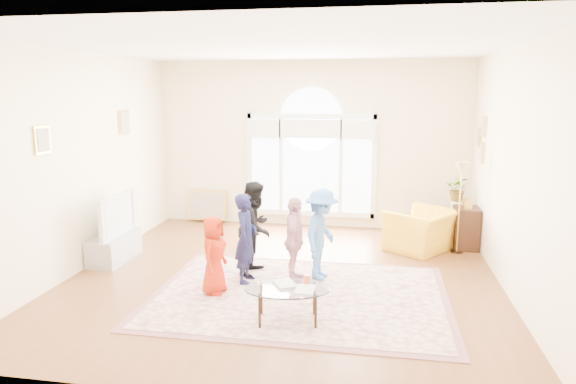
% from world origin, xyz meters
% --- Properties ---
extents(ground, '(6.00, 6.00, 0.00)m').
position_xyz_m(ground, '(0.00, 0.00, 0.00)').
color(ground, brown).
rests_on(ground, ground).
extents(room_shell, '(6.00, 6.00, 6.00)m').
position_xyz_m(room_shell, '(0.01, 2.83, 1.57)').
color(room_shell, beige).
rests_on(room_shell, ground).
extents(area_rug, '(3.60, 2.60, 0.02)m').
position_xyz_m(area_rug, '(0.33, -0.63, 0.01)').
color(area_rug, beige).
rests_on(area_rug, ground).
extents(rug_border, '(3.80, 2.80, 0.01)m').
position_xyz_m(rug_border, '(0.33, -0.63, 0.01)').
color(rug_border, '#845352').
rests_on(rug_border, ground).
extents(tv_console, '(0.45, 1.00, 0.42)m').
position_xyz_m(tv_console, '(-2.75, 0.30, 0.21)').
color(tv_console, '#9CA0A4').
rests_on(tv_console, ground).
extents(television, '(0.17, 1.12, 0.65)m').
position_xyz_m(television, '(-2.74, 0.30, 0.74)').
color(television, black).
rests_on(television, tv_console).
extents(coffee_table, '(1.07, 0.78, 0.54)m').
position_xyz_m(coffee_table, '(0.32, -1.41, 0.40)').
color(coffee_table, silver).
rests_on(coffee_table, ground).
extents(armchair, '(1.36, 1.39, 0.68)m').
position_xyz_m(armchair, '(2.04, 1.67, 0.34)').
color(armchair, yellow).
rests_on(armchair, ground).
extents(side_cabinet, '(0.40, 0.50, 0.70)m').
position_xyz_m(side_cabinet, '(2.78, 1.93, 0.35)').
color(side_cabinet, black).
rests_on(side_cabinet, ground).
extents(floor_lamp, '(0.29, 0.29, 1.51)m').
position_xyz_m(floor_lamp, '(2.61, 1.65, 1.28)').
color(floor_lamp, black).
rests_on(floor_lamp, ground).
extents(plant_pedestal, '(0.20, 0.20, 0.70)m').
position_xyz_m(plant_pedestal, '(2.70, 2.44, 0.35)').
color(plant_pedestal, white).
rests_on(plant_pedestal, ground).
extents(potted_plant, '(0.49, 0.46, 0.45)m').
position_xyz_m(potted_plant, '(2.70, 2.44, 0.92)').
color(potted_plant, '#33722D').
rests_on(potted_plant, plant_pedestal).
extents(leaning_picture, '(0.80, 0.14, 0.62)m').
position_xyz_m(leaning_picture, '(-2.10, 2.90, 0.00)').
color(leaning_picture, tan).
rests_on(leaning_picture, ground).
extents(child_red, '(0.36, 0.52, 1.03)m').
position_xyz_m(child_red, '(-0.78, -0.74, 0.53)').
color(child_red, '#B5220D').
rests_on(child_red, area_rug).
extents(child_navy, '(0.30, 0.46, 1.24)m').
position_xyz_m(child_navy, '(-0.46, -0.28, 0.64)').
color(child_navy, '#16183D').
rests_on(child_navy, area_rug).
extents(child_black, '(0.62, 0.73, 1.34)m').
position_xyz_m(child_black, '(-0.42, 0.11, 0.69)').
color(child_black, black).
rests_on(child_black, area_rug).
extents(child_pink, '(0.35, 0.72, 1.19)m').
position_xyz_m(child_pink, '(0.19, -0.19, 0.62)').
color(child_pink, pink).
rests_on(child_pink, area_rug).
extents(child_blue, '(0.64, 0.91, 1.28)m').
position_xyz_m(child_blue, '(0.54, 0.03, 0.66)').
color(child_blue, '#497FCC').
rests_on(child_blue, area_rug).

